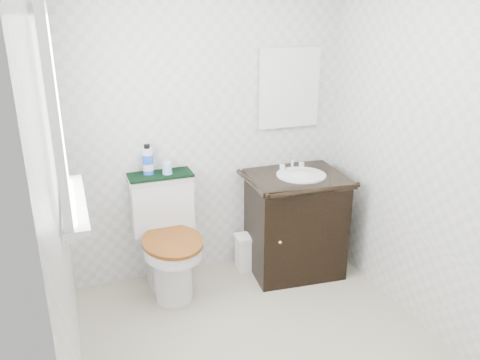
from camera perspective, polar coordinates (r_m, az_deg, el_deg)
floor at (r=3.11m, az=3.66°, el=-20.47°), size 2.40×2.40×0.00m
wall_back at (r=3.60m, az=-3.82°, el=6.67°), size 2.40×0.00×2.40m
wall_front at (r=1.61m, az=22.80°, el=-12.06°), size 2.40×0.00×2.40m
wall_left at (r=2.30m, az=-21.47°, el=-2.24°), size 0.00×2.40×2.40m
wall_right at (r=3.13m, az=22.91°, el=3.14°), size 0.00×2.40×2.40m
window at (r=2.45m, az=-21.82°, el=7.55°), size 0.02×0.70×0.90m
mirror at (r=3.77m, az=6.00°, el=11.07°), size 0.50×0.02×0.60m
toilet at (r=3.57m, az=-8.82°, el=-7.67°), size 0.48×0.65×0.88m
vanity at (r=3.80m, az=6.63°, el=-4.90°), size 0.79×0.70×0.92m
trash_bin at (r=3.91m, az=1.02°, el=-8.68°), size 0.21×0.17×0.30m
towel at (r=3.49m, az=-9.69°, el=0.62°), size 0.47×0.22×0.02m
mouthwash_bottle at (r=3.47m, az=-11.17°, el=2.35°), size 0.08×0.08×0.22m
cup at (r=3.46m, az=-8.87°, el=1.47°), size 0.07×0.07×0.09m
soap_bar at (r=3.75m, az=5.39°, el=1.27°), size 0.07×0.04×0.02m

